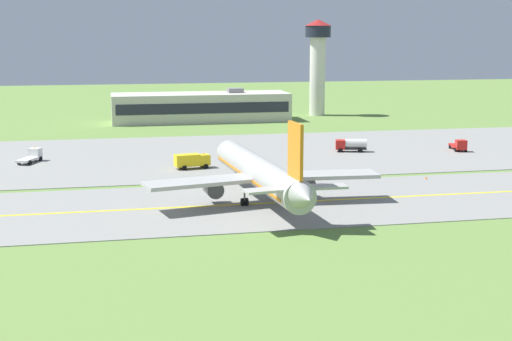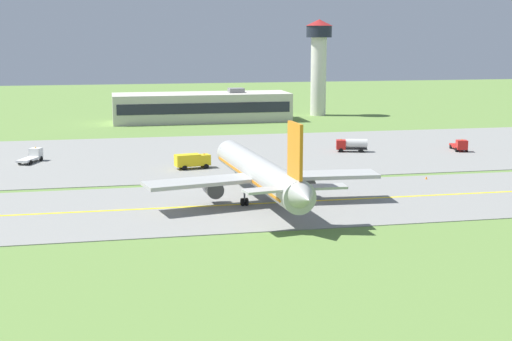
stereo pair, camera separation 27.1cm
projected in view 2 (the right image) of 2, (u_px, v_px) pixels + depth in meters
The scene contains 13 objects.
ground_plane at pixel (301, 202), 98.95m from camera, with size 500.00×500.00×0.00m, color olive.
taxiway_strip at pixel (301, 202), 98.94m from camera, with size 240.00×28.00×0.10m, color gray.
apron_pad at pixel (294, 152), 141.35m from camera, with size 140.00×52.00×0.10m, color gray.
taxiway_centreline at pixel (301, 201), 98.93m from camera, with size 220.00×0.60×0.01m, color yellow.
airplane_lead at pixel (260, 173), 98.08m from camera, with size 32.43×39.66×12.70m.
service_truck_baggage at pixel (33, 156), 129.83m from camera, with size 4.29×6.70×2.59m.
service_truck_fuel at pixel (460, 145), 142.02m from camera, with size 3.39×6.69×2.59m.
service_truck_catering at pixel (352, 145), 140.82m from camera, with size 6.33×3.59×2.65m.
service_truck_pushback at pixel (192, 160), 123.15m from camera, with size 6.28×3.19×2.60m.
terminal_building at pixel (202, 107), 191.05m from camera, with size 46.52×13.66×8.68m.
control_tower at pixel (319, 58), 203.24m from camera, with size 7.60×7.60×26.94m.
traffic_cone_near_edge at pixel (426, 178), 114.16m from camera, with size 0.44×0.44×0.60m, color orange.
traffic_cone_mid_edge at pixel (298, 182), 111.31m from camera, with size 0.44×0.44×0.60m, color orange.
Camera 2 is at (-25.60, -93.18, 22.60)m, focal length 50.56 mm.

